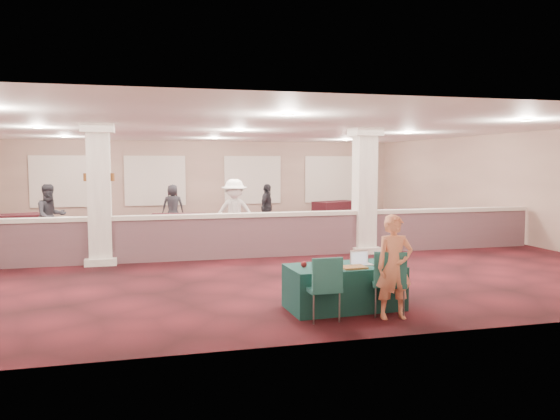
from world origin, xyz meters
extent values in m
plane|color=#461117|center=(0.00, 0.00, 0.00)|extent=(16.00, 16.00, 0.00)
cube|color=#87695D|center=(0.00, 8.00, 1.60)|extent=(16.00, 0.04, 3.20)
cube|color=#87695D|center=(0.00, -8.00, 1.60)|extent=(16.00, 0.04, 3.20)
cube|color=#87695D|center=(8.00, 0.00, 1.60)|extent=(0.04, 16.00, 3.20)
cube|color=white|center=(0.00, 0.00, 3.20)|extent=(16.00, 16.00, 0.02)
cube|color=brown|center=(0.00, -1.50, 0.50)|extent=(15.60, 0.20, 1.00)
cube|color=beige|center=(0.00, -1.50, 1.05)|extent=(15.60, 0.28, 0.10)
cube|color=beige|center=(-3.50, -1.50, 1.60)|extent=(0.50, 0.50, 3.20)
cube|color=beige|center=(-3.50, -1.50, 0.08)|extent=(0.70, 0.70, 0.16)
cube|color=beige|center=(-3.50, -1.50, 3.10)|extent=(0.72, 0.72, 0.20)
cube|color=beige|center=(3.00, -1.50, 1.60)|extent=(0.50, 0.50, 3.20)
cube|color=beige|center=(3.00, -1.50, 0.08)|extent=(0.70, 0.70, 0.16)
cube|color=beige|center=(3.00, -1.50, 3.10)|extent=(0.72, 0.72, 0.20)
cylinder|color=brown|center=(-3.78, -1.50, 2.00)|extent=(0.12, 0.12, 0.18)
cylinder|color=white|center=(-3.78, -1.50, 2.00)|extent=(0.09, 0.09, 0.10)
cylinder|color=brown|center=(-3.22, -1.50, 2.00)|extent=(0.12, 0.12, 0.18)
cylinder|color=white|center=(-3.22, -1.50, 2.00)|extent=(0.09, 0.09, 0.10)
cube|color=#0E352E|center=(0.52, -6.50, 0.35)|extent=(1.85, 0.99, 0.70)
cube|color=#21625A|center=(1.06, -7.00, 0.49)|extent=(0.66, 0.66, 0.07)
cube|color=#21625A|center=(0.98, -7.21, 0.77)|extent=(0.47, 0.23, 0.48)
cylinder|color=slate|center=(0.79, -7.12, 0.23)|extent=(0.03, 0.03, 0.46)
cylinder|color=slate|center=(1.18, -7.27, 0.23)|extent=(0.03, 0.03, 0.46)
cylinder|color=slate|center=(0.95, -6.73, 0.23)|extent=(0.03, 0.03, 0.46)
cylinder|color=slate|center=(1.33, -6.88, 0.23)|extent=(0.03, 0.03, 0.46)
cube|color=#21625A|center=(-0.02, -7.00, 0.47)|extent=(0.49, 0.49, 0.06)
cube|color=#21625A|center=(-0.01, -7.22, 0.74)|extent=(0.46, 0.06, 0.46)
cylinder|color=slate|center=(-0.21, -7.20, 0.22)|extent=(0.03, 0.03, 0.44)
cylinder|color=slate|center=(0.19, -7.19, 0.22)|extent=(0.03, 0.03, 0.44)
cylinder|color=slate|center=(-0.22, -6.81, 0.22)|extent=(0.03, 0.03, 0.44)
cylinder|color=slate|center=(0.18, -6.80, 0.22)|extent=(0.03, 0.03, 0.44)
imported|color=tan|center=(1.05, -7.20, 0.78)|extent=(0.58, 0.41, 1.56)
cube|color=black|center=(-1.43, 3.00, 0.35)|extent=(1.80, 1.07, 0.69)
cube|color=black|center=(6.50, 3.00, 0.34)|extent=(1.76, 1.03, 0.68)
cube|color=black|center=(-6.50, 3.20, 0.39)|extent=(2.11, 1.54, 0.77)
cube|color=black|center=(-0.83, 3.20, 0.33)|extent=(1.79, 1.31, 0.65)
cube|color=black|center=(5.17, 6.50, 0.37)|extent=(2.03, 1.51, 0.74)
imported|color=black|center=(-4.99, 1.38, 0.87)|extent=(0.96, 0.81, 1.74)
imported|color=silver|center=(-0.08, 0.33, 0.94)|extent=(1.29, 0.79, 1.87)
imported|color=black|center=(1.50, 3.17, 0.81)|extent=(0.88, 1.05, 1.62)
imported|color=black|center=(-1.47, 5.24, 0.78)|extent=(0.77, 0.43, 1.55)
cube|color=silver|center=(0.81, -6.53, 0.70)|extent=(0.32, 0.23, 0.02)
cube|color=silver|center=(0.81, -6.42, 0.82)|extent=(0.31, 0.03, 0.21)
cube|color=silver|center=(0.81, -6.43, 0.80)|extent=(0.29, 0.02, 0.18)
cube|color=orange|center=(0.58, -6.74, 0.71)|extent=(0.39, 0.30, 0.03)
sphere|color=beige|center=(0.01, -6.62, 0.75)|extent=(0.10, 0.10, 0.10)
sphere|color=maroon|center=(-0.14, -6.48, 0.74)|extent=(0.10, 0.10, 0.10)
sphere|color=#4A4A4F|center=(0.09, -6.41, 0.75)|extent=(0.10, 0.10, 0.10)
cube|color=#AD1612|center=(1.16, -6.74, 0.70)|extent=(0.12, 0.03, 0.01)
camera|label=1|loc=(-2.60, -14.54, 2.33)|focal=35.00mm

